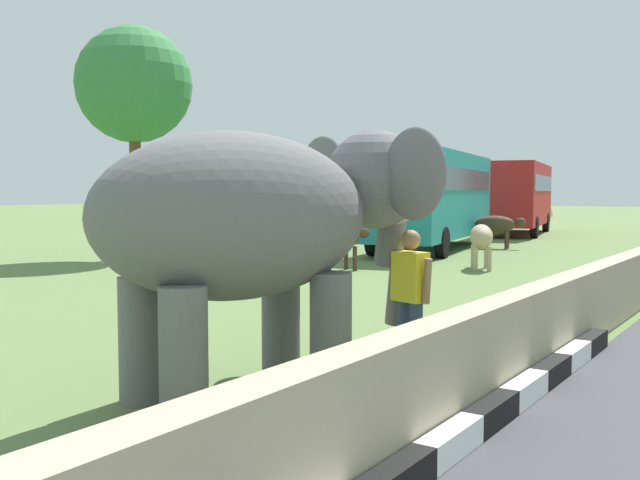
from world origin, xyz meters
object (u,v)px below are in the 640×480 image
elephant (267,219)px  bus_teal (432,193)px  cow_far (481,237)px  person_handler (410,292)px  bus_red (517,193)px  cow_near (339,238)px  cow_mid (496,225)px

elephant → bus_teal: size_ratio=0.40×
cow_far → elephant: bearing=-168.2°
bus_teal → cow_far: (-5.35, -4.01, -1.21)m
elephant → person_handler: elephant is taller
person_handler → bus_teal: 18.02m
elephant → bus_teal: bus_teal is taller
cow_far → person_handler: bearing=-162.5°
person_handler → cow_far: person_handler is taller
bus_teal → cow_far: 6.79m
bus_red → cow_near: bearing=-174.8°
cow_near → cow_far: (2.52, -2.96, 0.00)m
elephant → person_handler: bearing=-27.4°
person_handler → bus_red: (27.69, 8.17, 1.16)m
person_handler → bus_teal: bearing=24.6°
cow_near → bus_teal: bearing=7.6°
bus_red → cow_mid: size_ratio=4.87×
bus_teal → cow_mid: size_ratio=5.35×
bus_teal → bus_red: same height
person_handler → bus_red: 28.89m
person_handler → elephant: bearing=152.6°
bus_red → cow_mid: bearing=-165.6°
person_handler → cow_mid: size_ratio=0.86×
cow_near → cow_mid: 9.75m
cow_near → cow_mid: (9.73, -0.70, 0.00)m
cow_near → cow_mid: same height
elephant → cow_mid: size_ratio=2.12×
elephant → cow_far: size_ratio=2.18×
cow_mid → bus_teal: bearing=136.7°
person_handler → cow_near: size_ratio=0.86×
bus_teal → cow_near: (-7.87, -1.05, -1.21)m
bus_red → cow_far: 17.38m
cow_near → cow_mid: size_ratio=1.00×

